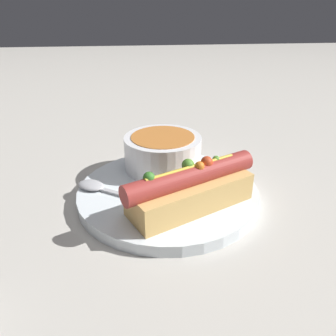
# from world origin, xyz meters

# --- Properties ---
(ground_plane) EXTENTS (4.00, 4.00, 0.00)m
(ground_plane) POSITION_xyz_m (0.00, 0.00, 0.00)
(ground_plane) COLOR #BCB7AD
(dinner_plate) EXTENTS (0.26, 0.26, 0.02)m
(dinner_plate) POSITION_xyz_m (0.00, 0.00, 0.01)
(dinner_plate) COLOR white
(dinner_plate) RESTS_ON ground_plane
(hot_dog) EXTENTS (0.18, 0.12, 0.07)m
(hot_dog) POSITION_xyz_m (0.02, -0.05, 0.04)
(hot_dog) COLOR #DBAD60
(hot_dog) RESTS_ON dinner_plate
(soup_bowl) EXTENTS (0.12, 0.12, 0.05)m
(soup_bowl) POSITION_xyz_m (0.00, 0.07, 0.05)
(soup_bowl) COLOR white
(soup_bowl) RESTS_ON dinner_plate
(spoon) EXTENTS (0.14, 0.10, 0.01)m
(spoon) POSITION_xyz_m (-0.10, 0.00, 0.02)
(spoon) COLOR #B7B7BC
(spoon) RESTS_ON dinner_plate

